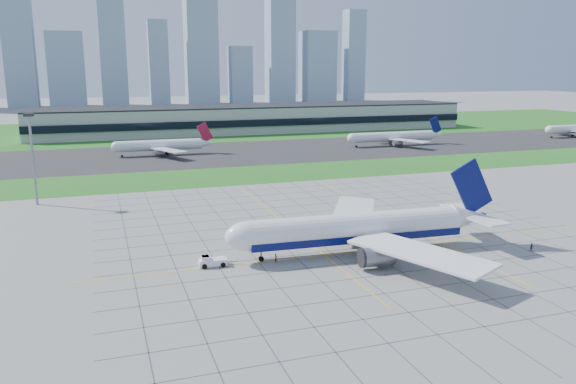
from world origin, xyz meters
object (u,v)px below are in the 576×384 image
object	(u,v)px
pushback_tug	(211,261)
light_mast	(32,148)
distant_jet_1	(161,145)
distant_jet_2	(393,137)
crew_far	(532,247)
distant_jet_3	(574,129)
airliner	(358,229)
crew_near	(276,258)

from	to	relation	value
pushback_tug	light_mast	bearing A→B (deg)	122.10
pushback_tug	distant_jet_1	size ratio (longest dim) A/B	0.19
distant_jet_2	distant_jet_1	bearing A→B (deg)	177.68
crew_far	distant_jet_3	xyz separation A→B (m)	(168.66, 156.65, 3.63)
airliner	distant_jet_1	world-z (taller)	airliner
light_mast	pushback_tug	world-z (taller)	light_mast
crew_near	distant_jet_2	distance (m)	182.07
distant_jet_1	distant_jet_2	xyz separation A→B (m)	(113.46, -4.59, 0.00)
distant_jet_3	pushback_tug	bearing A→B (deg)	-148.40
crew_far	light_mast	bearing A→B (deg)	162.75
airliner	crew_near	size ratio (longest dim) A/B	34.14
light_mast	pushback_tug	distance (m)	77.06
pushback_tug	airliner	bearing A→B (deg)	0.08
light_mast	crew_far	bearing A→B (deg)	-37.47
light_mast	distant_jet_1	distance (m)	94.69
distant_jet_1	light_mast	bearing A→B (deg)	-117.71
pushback_tug	distant_jet_2	bearing A→B (deg)	53.22
crew_near	airliner	bearing A→B (deg)	-51.21
light_mast	airliner	world-z (taller)	light_mast
distant_jet_3	distant_jet_2	bearing A→B (deg)	179.77
crew_far	airliner	bearing A→B (deg)	-177.07
distant_jet_1	distant_jet_2	size ratio (longest dim) A/B	0.85
crew_far	crew_near	bearing A→B (deg)	-170.96
distant_jet_2	airliner	bearing A→B (deg)	-121.59
crew_near	distant_jet_1	xyz separation A→B (m)	(-5.55, 151.19, 3.60)
crew_far	distant_jet_3	size ratio (longest dim) A/B	0.04
light_mast	distant_jet_1	world-z (taller)	light_mast
pushback_tug	distant_jet_1	distance (m)	149.40
airliner	distant_jet_3	bearing A→B (deg)	38.57
airliner	light_mast	bearing A→B (deg)	137.88
airliner	distant_jet_2	size ratio (longest dim) A/B	1.20
pushback_tug	crew_near	bearing A→B (deg)	-6.04
light_mast	crew_near	world-z (taller)	light_mast
airliner	distant_jet_3	world-z (taller)	airliner
light_mast	distant_jet_3	world-z (taller)	light_mast
crew_near	distant_jet_1	world-z (taller)	distant_jet_1
pushback_tug	crew_far	distance (m)	66.87
airliner	distant_jet_2	world-z (taller)	airliner
crew_far	pushback_tug	bearing A→B (deg)	-170.55
pushback_tug	crew_far	xyz separation A→B (m)	(65.69, -12.50, -0.11)
distant_jet_2	distant_jet_3	bearing A→B (deg)	-0.23
crew_near	pushback_tug	bearing A→B (deg)	118.37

